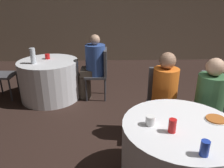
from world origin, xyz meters
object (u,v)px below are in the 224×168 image
object	(u,v)px
table_near	(177,157)
person_blue_shirt	(92,67)
pizza_plate_near	(216,119)
chair_far_east	(101,69)
person_orange_shirt	(165,100)
person_green_jacket	(207,106)
table_far	(50,80)
chair_near_northeast	(210,104)
bottle_far	(33,56)
soda_can_red	(172,126)
soda_can_blue	(205,148)
chair_near_north	(163,97)

from	to	relation	value
table_near	person_blue_shirt	xyz separation A→B (m)	(-0.91, 2.16, 0.25)
table_near	person_blue_shirt	size ratio (longest dim) A/B	0.89
person_blue_shirt	pizza_plate_near	xyz separation A→B (m)	(1.26, -2.09, 0.12)
table_near	pizza_plate_near	world-z (taller)	pizza_plate_near
chair_far_east	person_orange_shirt	size ratio (longest dim) A/B	0.79
person_blue_shirt	person_green_jacket	world-z (taller)	person_blue_shirt
pizza_plate_near	person_green_jacket	bearing A→B (deg)	72.23
person_orange_shirt	table_far	bearing A→B (deg)	-33.21
chair_near_northeast	person_green_jacket	bearing A→B (deg)	90.00
table_near	bottle_far	xyz separation A→B (m)	(-1.90, 2.02, 0.50)
pizza_plate_near	soda_can_red	distance (m)	0.50
person_blue_shirt	person_orange_shirt	distance (m)	1.69
soda_can_red	table_near	bearing A→B (deg)	41.63
person_green_jacket	soda_can_blue	distance (m)	1.12
person_blue_shirt	soda_can_blue	bearing A→B (deg)	-158.28
table_near	table_far	xyz separation A→B (m)	(-1.71, 2.18, 0.00)
chair_near_northeast	soda_can_red	size ratio (longest dim) A/B	7.68
bottle_far	chair_near_north	bearing A→B (deg)	-28.37
person_orange_shirt	table_near	bearing A→B (deg)	90.00
table_far	person_blue_shirt	bearing A→B (deg)	-1.68
soda_can_blue	soda_can_red	world-z (taller)	same
chair_near_north	chair_far_east	distance (m)	1.47
table_near	soda_can_red	world-z (taller)	soda_can_red
chair_near_northeast	chair_far_east	world-z (taller)	same
table_near	person_green_jacket	xyz separation A→B (m)	(0.52, 0.59, 0.23)
table_near	chair_far_east	world-z (taller)	chair_far_east
person_orange_shirt	bottle_far	distance (m)	2.35
person_blue_shirt	person_orange_shirt	bearing A→B (deg)	-143.00
chair_near_north	person_orange_shirt	world-z (taller)	person_orange_shirt
chair_far_east	soda_can_blue	bearing A→B (deg)	-161.44
table_far	soda_can_red	size ratio (longest dim) A/B	8.87
pizza_plate_near	bottle_far	world-z (taller)	bottle_far
person_orange_shirt	person_green_jacket	size ratio (longest dim) A/B	1.02
soda_can_blue	bottle_far	xyz separation A→B (m)	(-1.93, 2.43, 0.07)
person_green_jacket	person_blue_shirt	bearing A→B (deg)	-6.44
chair_near_north	person_blue_shirt	bearing A→B (deg)	-45.54
table_far	table_near	bearing A→B (deg)	-51.96
person_green_jacket	person_orange_shirt	bearing A→B (deg)	18.36
pizza_plate_near	bottle_far	bearing A→B (deg)	139.14
chair_near_north	person_orange_shirt	xyz separation A→B (m)	(-0.02, -0.17, 0.03)
person_green_jacket	soda_can_red	size ratio (longest dim) A/B	9.54
person_orange_shirt	bottle_far	bearing A→B (deg)	-27.06
person_orange_shirt	pizza_plate_near	xyz separation A→B (m)	(0.28, -0.71, 0.14)
table_far	person_orange_shirt	xyz separation A→B (m)	(1.78, -1.40, 0.23)
chair_near_north	person_orange_shirt	distance (m)	0.17
chair_near_northeast	chair_near_north	bearing A→B (deg)	18.10
person_orange_shirt	soda_can_red	xyz separation A→B (m)	(-0.19, -0.88, 0.19)
person_orange_shirt	pizza_plate_near	distance (m)	0.77
soda_can_blue	soda_can_red	xyz separation A→B (m)	(-0.15, 0.30, 0.00)
person_blue_shirt	person_green_jacket	size ratio (longest dim) A/B	1.03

